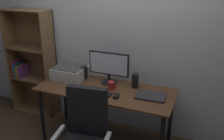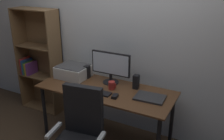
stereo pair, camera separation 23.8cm
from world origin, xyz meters
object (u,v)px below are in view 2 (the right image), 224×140
(desk, at_px, (106,95))
(printer, at_px, (73,71))
(mouse, at_px, (115,96))
(speaker_left, at_px, (87,72))
(bookshelf, at_px, (39,61))
(monitor, at_px, (111,66))
(keyboard, at_px, (99,92))
(speaker_right, at_px, (136,82))
(laptop, at_px, (150,98))
(coffee_mug, at_px, (112,85))

(desk, relative_size, printer, 4.06)
(mouse, xyz_separation_m, speaker_left, (-0.57, 0.32, 0.07))
(bookshelf, bearing_deg, monitor, -6.07)
(keyboard, distance_m, bookshelf, 1.40)
(printer, bearing_deg, speaker_right, 3.31)
(laptop, distance_m, speaker_left, 0.94)
(coffee_mug, bearing_deg, speaker_right, 31.12)
(speaker_left, bearing_deg, bookshelf, 171.32)
(monitor, bearing_deg, printer, -173.67)
(bookshelf, bearing_deg, printer, -14.14)
(speaker_left, height_order, printer, speaker_left)
(printer, bearing_deg, laptop, -6.04)
(monitor, relative_size, mouse, 5.32)
(coffee_mug, distance_m, bookshelf, 1.43)
(keyboard, height_order, mouse, mouse)
(speaker_left, relative_size, bookshelf, 0.11)
(desk, relative_size, laptop, 5.07)
(mouse, height_order, laptop, mouse)
(speaker_right, bearing_deg, keyboard, -136.46)
(mouse, relative_size, coffee_mug, 1.00)
(laptop, distance_m, speaker_right, 0.30)
(laptop, bearing_deg, monitor, 160.04)
(desk, xyz_separation_m, printer, (-0.55, 0.13, 0.17))
(printer, distance_m, bookshelf, 0.81)
(monitor, height_order, keyboard, monitor)
(mouse, bearing_deg, laptop, 16.06)
(coffee_mug, height_order, printer, printer)
(laptop, xyz_separation_m, speaker_left, (-0.92, 0.17, 0.07))
(coffee_mug, relative_size, speaker_right, 0.56)
(desk, height_order, speaker_left, speaker_left)
(desk, distance_m, coffee_mug, 0.15)
(coffee_mug, bearing_deg, printer, 170.95)
(speaker_left, bearing_deg, printer, -164.47)
(keyboard, distance_m, mouse, 0.21)
(desk, relative_size, speaker_right, 9.55)
(coffee_mug, xyz_separation_m, laptop, (0.48, -0.02, -0.04))
(desk, height_order, monitor, monitor)
(keyboard, relative_size, bookshelf, 0.19)
(speaker_left, xyz_separation_m, bookshelf, (-0.96, 0.15, -0.06))
(speaker_left, bearing_deg, laptop, -10.26)
(desk, height_order, laptop, laptop)
(desk, bearing_deg, printer, 167.09)
(desk, height_order, bookshelf, bookshelf)
(laptop, height_order, speaker_right, speaker_right)
(laptop, relative_size, speaker_right, 1.88)
(speaker_left, height_order, bookshelf, bookshelf)
(printer, bearing_deg, keyboard, -25.89)
(laptop, height_order, bookshelf, bookshelf)
(keyboard, distance_m, coffee_mug, 0.19)
(laptop, height_order, printer, printer)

